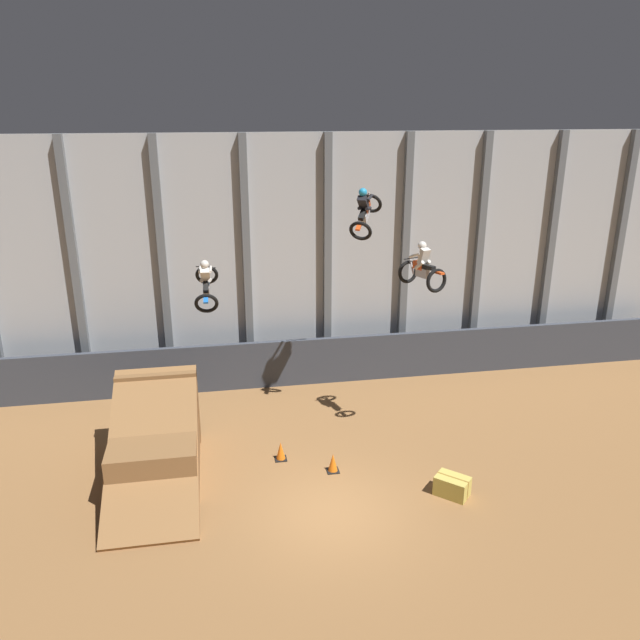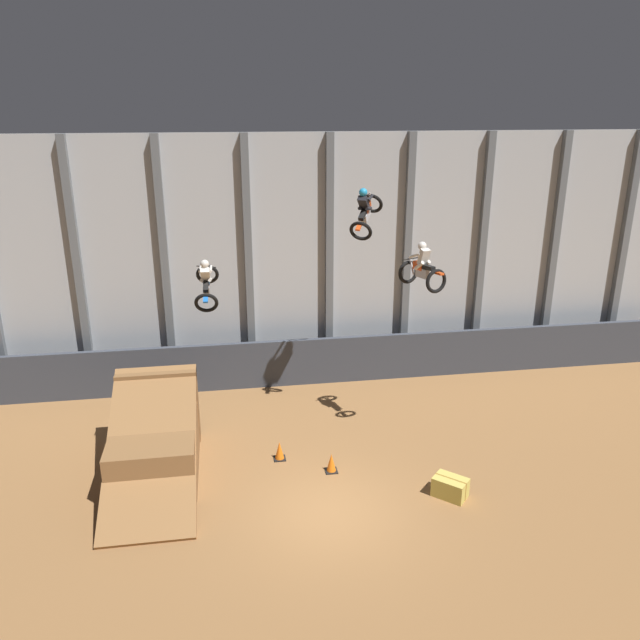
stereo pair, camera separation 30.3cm
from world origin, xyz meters
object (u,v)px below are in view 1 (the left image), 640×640
Objects in this scene: rider_bike_left_air at (206,283)px; traffic_cone_arena_edge at (281,451)px; hay_bale_trackside at (452,486)px; rider_bike_right_air at (422,269)px; dirt_ramp at (157,441)px; traffic_cone_near_ramp at (333,463)px; rider_bike_center_air at (365,211)px.

rider_bike_left_air is 5.65m from traffic_cone_arena_edge.
traffic_cone_arena_edge is at bearing 149.52° from hay_bale_trackside.
dirt_ramp is at bearing 166.76° from rider_bike_right_air.
rider_bike_right_air reaches higher than traffic_cone_near_ramp.
rider_bike_left_air is 6.69m from traffic_cone_near_ramp.
rider_bike_left_air is at bearing 129.48° from traffic_cone_arena_edge.
rider_bike_left_air is 1.75× the size of hay_bale_trackside.
rider_bike_center_air is at bearing 104.51° from hay_bale_trackside.
rider_bike_center_air reaches higher than dirt_ramp.
traffic_cone_near_ramp is (-3.10, -1.91, -5.27)m from rider_bike_right_air.
dirt_ramp is at bearing 167.92° from traffic_cone_near_ramp.
rider_bike_center_air reaches higher than hay_bale_trackside.
traffic_cone_arena_edge is (3.64, -0.18, -0.60)m from dirt_ramp.
traffic_cone_arena_edge is (-4.54, -0.99, -5.27)m from rider_bike_right_air.
rider_bike_center_air is (6.76, 2.44, 6.18)m from dirt_ramp.
rider_bike_left_air is at bearing 149.09° from rider_bike_right_air.
traffic_cone_near_ramp is at bearing -12.08° from dirt_ramp.
dirt_ramp is at bearing -131.28° from rider_bike_center_air.
rider_bike_right_air is 6.40m from hay_bale_trackside.
dirt_ramp is at bearing 160.91° from hay_bale_trackside.
rider_bike_left_air is at bearing 135.96° from traffic_cone_near_ramp.
dirt_ramp is at bearing -125.46° from rider_bike_left_air.
rider_bike_right_air is at bearing 12.32° from traffic_cone_arena_edge.
hay_bale_trackside is at bearing -19.09° from dirt_ramp.
hay_bale_trackside is (8.12, -2.81, -0.61)m from dirt_ramp.
hay_bale_trackside is at bearing -30.48° from traffic_cone_arena_edge.
hay_bale_trackside is (3.03, -1.72, -0.00)m from traffic_cone_near_ramp.
rider_bike_left_air is 1.03× the size of rider_bike_center_air.
traffic_cone_near_ramp and traffic_cone_arena_edge have the same top height.
dirt_ramp reaches higher than traffic_cone_near_ramp.
rider_bike_left_air reaches higher than traffic_cone_near_ramp.
rider_bike_center_air reaches higher than rider_bike_right_air.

